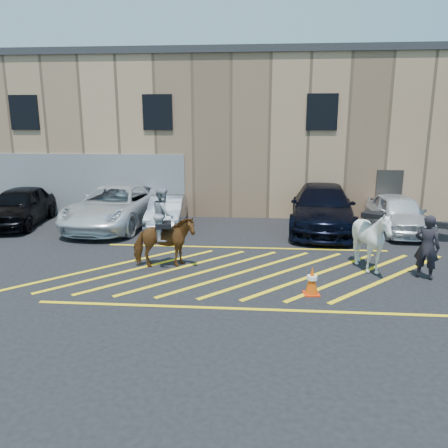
# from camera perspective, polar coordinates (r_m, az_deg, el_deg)

# --- Properties ---
(ground) EXTENTS (90.00, 90.00, 0.00)m
(ground) POSITION_cam_1_polar(r_m,az_deg,el_deg) (12.88, 2.43, -5.89)
(ground) COLOR black
(ground) RESTS_ON ground
(car_black_suv) EXTENTS (2.50, 4.88, 1.59)m
(car_black_suv) POSITION_cam_1_polar(r_m,az_deg,el_deg) (20.02, -25.13, 2.15)
(car_black_suv) COLOR black
(car_black_suv) RESTS_ON ground
(car_white_pickup) EXTENTS (3.30, 6.22, 1.66)m
(car_white_pickup) POSITION_cam_1_polar(r_m,az_deg,el_deg) (18.43, -13.94, 2.28)
(car_white_pickup) COLOR silver
(car_white_pickup) RESTS_ON ground
(car_silver_sedan) EXTENTS (1.65, 3.92, 1.26)m
(car_silver_sedan) POSITION_cam_1_polar(r_m,az_deg,el_deg) (17.86, -7.48, 1.56)
(car_silver_sedan) COLOR gray
(car_silver_sedan) RESTS_ON ground
(car_blue_suv) EXTENTS (3.06, 6.20, 1.73)m
(car_blue_suv) POSITION_cam_1_polar(r_m,az_deg,el_deg) (17.81, 12.70, 2.09)
(car_blue_suv) COLOR black
(car_blue_suv) RESTS_ON ground
(car_white_suv) EXTENTS (1.82, 4.34, 1.47)m
(car_white_suv) POSITION_cam_1_polar(r_m,az_deg,el_deg) (18.27, 21.78, 1.30)
(car_white_suv) COLOR silver
(car_white_suv) RESTS_ON ground
(handler) EXTENTS (0.78, 0.70, 1.79)m
(handler) POSITION_cam_1_polar(r_m,az_deg,el_deg) (13.09, 24.98, -2.74)
(handler) COLOR black
(handler) RESTS_ON ground
(warehouse) EXTENTS (32.42, 10.20, 7.30)m
(warehouse) POSITION_cam_1_polar(r_m,az_deg,el_deg) (24.16, 3.69, 11.90)
(warehouse) COLOR tan
(warehouse) RESTS_ON ground
(hatching_zone) EXTENTS (12.60, 5.12, 0.01)m
(hatching_zone) POSITION_cam_1_polar(r_m,az_deg,el_deg) (12.59, 2.37, -6.31)
(hatching_zone) COLOR yellow
(hatching_zone) RESTS_ON ground
(mounted_bay) EXTENTS (1.93, 1.17, 2.38)m
(mounted_bay) POSITION_cam_1_polar(r_m,az_deg,el_deg) (12.89, -7.87, -1.52)
(mounted_bay) COLOR brown
(mounted_bay) RESTS_ON ground
(saddled_white) EXTENTS (2.15, 2.22, 1.86)m
(saddled_white) POSITION_cam_1_polar(r_m,az_deg,el_deg) (13.12, 18.69, -1.96)
(saddled_white) COLOR silver
(saddled_white) RESTS_ON ground
(traffic_cone) EXTENTS (0.42, 0.42, 0.73)m
(traffic_cone) POSITION_cam_1_polar(r_m,az_deg,el_deg) (11.15, 11.41, -7.25)
(traffic_cone) COLOR red
(traffic_cone) RESTS_ON ground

